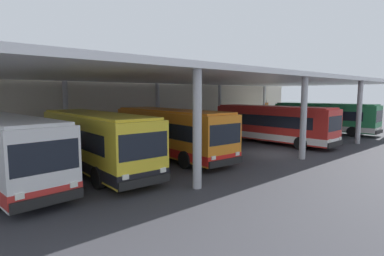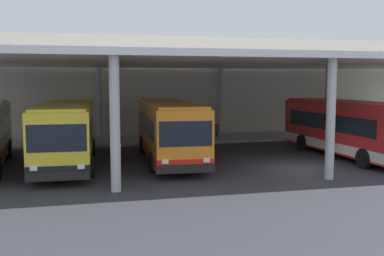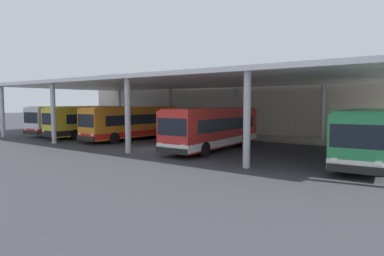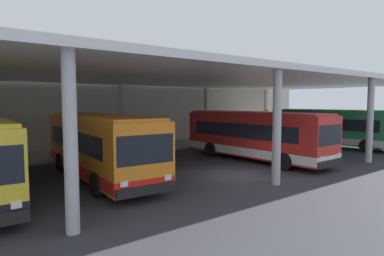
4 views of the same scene
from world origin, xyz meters
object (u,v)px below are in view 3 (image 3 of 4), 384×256
at_px(bus_second_bay, 95,121).
at_px(bench_waiting, 215,129).
at_px(bus_far_bay, 214,128).
at_px(bus_middle_bay, 133,122).
at_px(bus_nearest_bay, 74,119).
at_px(trash_bin, 196,128).
at_px(bus_departing, 364,135).

bearing_deg(bus_second_bay, bench_waiting, 40.27).
distance_m(bus_far_bay, bench_waiting, 10.93).
distance_m(bus_middle_bay, bus_far_bay, 10.08).
bearing_deg(bus_second_bay, bus_nearest_bay, 175.70).
bearing_deg(bus_second_bay, bus_middle_bay, 2.39).
relative_size(bus_nearest_bay, trash_bin, 10.90).
bearing_deg(bus_middle_bay, bench_waiting, 61.12).
distance_m(bus_nearest_bay, bus_far_bay, 19.67).
bearing_deg(bench_waiting, trash_bin, -172.57).
xyz_separation_m(bus_far_bay, bench_waiting, (-5.55, 9.37, -0.99)).
distance_m(bus_nearest_bay, trash_bin, 13.98).
height_order(bus_far_bay, trash_bin, bus_far_bay).
bearing_deg(trash_bin, bus_far_bay, -48.68).
distance_m(bus_middle_bay, bus_departing, 20.24).
bearing_deg(bus_far_bay, trash_bin, 131.32).
xyz_separation_m(bus_nearest_bay, bus_departing, (29.84, -1.08, 0.00)).
xyz_separation_m(bus_far_bay, bus_departing, (10.21, 0.32, 0.00)).
bearing_deg(bus_departing, bus_far_bay, -178.19).
relative_size(bus_middle_bay, bus_far_bay, 1.01).
bearing_deg(bus_nearest_bay, bench_waiting, 29.50).
height_order(bus_middle_bay, bench_waiting, bus_middle_bay).
relative_size(bus_second_bay, bench_waiting, 5.90).
distance_m(bus_nearest_bay, bench_waiting, 16.20).
bearing_deg(bus_nearest_bay, trash_bin, 33.26).
bearing_deg(trash_bin, bus_departing, -25.66).
relative_size(bench_waiting, trash_bin, 1.84).
bearing_deg(bus_far_bay, bench_waiting, 120.65).
height_order(bench_waiting, trash_bin, trash_bin).
bearing_deg(bench_waiting, bus_second_bay, -139.73).
height_order(bus_nearest_bay, bus_middle_bay, same).
xyz_separation_m(bus_nearest_bay, bus_far_bay, (19.62, -1.40, 0.00)).
bearing_deg(trash_bin, bus_nearest_bay, -146.74).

